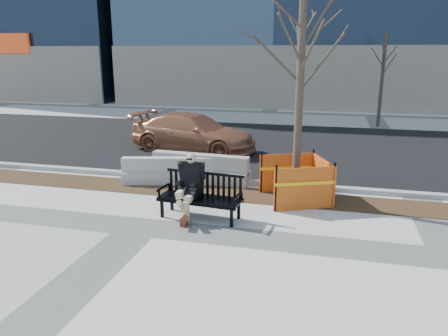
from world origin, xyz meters
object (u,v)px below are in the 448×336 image
(tree_fence, at_px, (295,200))
(jersey_barrier_left, at_px, (170,183))
(sedan, at_px, (194,151))
(jersey_barrier_right, at_px, (200,181))
(seated_man, at_px, (191,216))
(bench, at_px, (200,218))

(tree_fence, distance_m, jersey_barrier_left, 3.64)
(tree_fence, height_order, jersey_barrier_left, tree_fence)
(sedan, bearing_deg, jersey_barrier_right, -148.41)
(seated_man, distance_m, jersey_barrier_right, 2.69)
(bench, height_order, seated_man, seated_man)
(bench, xyz_separation_m, tree_fence, (1.96, 1.74, 0.00))
(bench, xyz_separation_m, sedan, (-2.24, 6.42, 0.00))
(seated_man, bearing_deg, bench, -11.04)
(seated_man, distance_m, jersey_barrier_left, 2.64)
(bench, height_order, sedan, sedan)
(seated_man, xyz_separation_m, sedan, (-1.99, 6.34, 0.00))
(sedan, distance_m, jersey_barrier_right, 3.98)
(seated_man, bearing_deg, sedan, 113.13)
(bench, relative_size, sedan, 0.40)
(jersey_barrier_left, bearing_deg, sedan, 84.42)
(bench, height_order, jersey_barrier_left, bench)
(bench, relative_size, seated_man, 1.32)
(bench, distance_m, jersey_barrier_right, 2.83)
(bench, distance_m, seated_man, 0.27)
(sedan, relative_size, jersey_barrier_left, 1.82)
(jersey_barrier_left, xyz_separation_m, jersey_barrier_right, (0.80, 0.37, 0.00))
(jersey_barrier_left, height_order, jersey_barrier_right, jersey_barrier_right)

